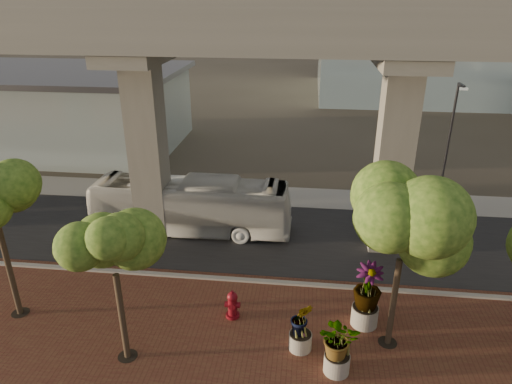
# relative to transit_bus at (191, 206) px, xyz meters

# --- Properties ---
(ground) EXTENTS (160.00, 160.00, 0.00)m
(ground) POSITION_rel_transit_bus_xyz_m (4.09, -2.46, -1.49)
(ground) COLOR #3D372C
(ground) RESTS_ON ground
(asphalt_road) EXTENTS (90.00, 8.00, 0.04)m
(asphalt_road) POSITION_rel_transit_bus_xyz_m (4.09, -0.46, -1.47)
(asphalt_road) COLOR black
(asphalt_road) RESTS_ON ground
(curb_strip) EXTENTS (70.00, 0.25, 0.16)m
(curb_strip) POSITION_rel_transit_bus_xyz_m (4.09, -4.46, -1.41)
(curb_strip) COLOR #9E9A93
(curb_strip) RESTS_ON ground
(far_sidewalk) EXTENTS (90.00, 3.00, 0.06)m
(far_sidewalk) POSITION_rel_transit_bus_xyz_m (4.09, 5.04, -1.46)
(far_sidewalk) COLOR #9E9A93
(far_sidewalk) RESTS_ON ground
(transit_viaduct) EXTENTS (72.00, 5.60, 12.40)m
(transit_viaduct) POSITION_rel_transit_bus_xyz_m (4.09, -0.46, 5.80)
(transit_viaduct) COLOR gray
(transit_viaduct) RESTS_ON ground
(station_pavilion) EXTENTS (23.00, 13.00, 6.30)m
(station_pavilion) POSITION_rel_transit_bus_xyz_m (-15.91, 13.54, 1.73)
(station_pavilion) COLOR silver
(station_pavilion) RESTS_ON ground
(transit_bus) EXTENTS (10.67, 2.54, 2.97)m
(transit_bus) POSITION_rel_transit_bus_xyz_m (0.00, 0.00, 0.00)
(transit_bus) COLOR silver
(transit_bus) RESTS_ON ground
(fire_hydrant) EXTENTS (0.60, 0.54, 1.21)m
(fire_hydrant) POSITION_rel_transit_bus_xyz_m (3.36, -6.93, -0.85)
(fire_hydrant) COLOR maroon
(fire_hydrant) RESTS_ON ground
(planter_front) EXTENTS (1.96, 1.96, 2.16)m
(planter_front) POSITION_rel_transit_bus_xyz_m (7.34, -9.35, -0.11)
(planter_front) COLOR gray
(planter_front) RESTS_ON ground
(planter_right) EXTENTS (2.51, 2.51, 2.68)m
(planter_right) POSITION_rel_transit_bus_xyz_m (8.52, -6.77, 0.20)
(planter_right) COLOR #9B978C
(planter_right) RESTS_ON ground
(planter_left) EXTENTS (1.85, 1.85, 2.04)m
(planter_left) POSITION_rel_transit_bus_xyz_m (6.09, -8.40, -0.19)
(planter_left) COLOR gray
(planter_left) RESTS_ON ground
(street_tree_near_west) EXTENTS (3.33, 3.33, 5.95)m
(street_tree_near_west) POSITION_rel_transit_bus_xyz_m (-0.01, -9.52, 2.98)
(street_tree_near_west) COLOR #4E3B2D
(street_tree_near_west) RESTS_ON ground
(street_tree_near_east) EXTENTS (4.14, 4.14, 6.69)m
(street_tree_near_east) POSITION_rel_transit_bus_xyz_m (9.30, -7.73, 3.36)
(street_tree_near_east) COLOR #4E3B2D
(street_tree_near_east) RESTS_ON ground
(streetlamp_west) EXTENTS (0.40, 1.17, 8.07)m
(streetlamp_west) POSITION_rel_transit_bus_xyz_m (-4.05, 3.62, 3.23)
(streetlamp_west) COLOR #323238
(streetlamp_west) RESTS_ON ground
(streetlamp_east) EXTENTS (0.38, 1.10, 7.59)m
(streetlamp_east) POSITION_rel_transit_bus_xyz_m (13.76, 3.72, 2.95)
(streetlamp_east) COLOR #303036
(streetlamp_east) RESTS_ON ground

